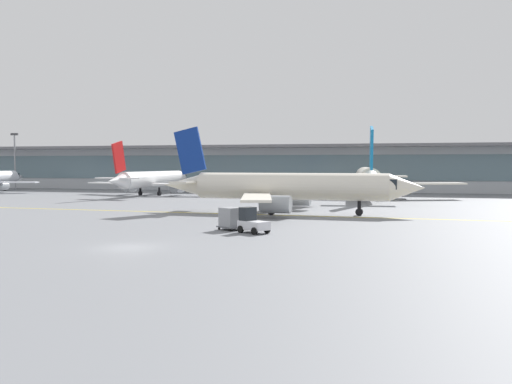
{
  "coord_description": "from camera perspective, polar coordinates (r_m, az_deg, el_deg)",
  "views": [
    {
      "loc": [
        17.92,
        -34.69,
        5.73
      ],
      "look_at": [
        4.55,
        17.48,
        3.0
      ],
      "focal_mm": 39.44,
      "sensor_mm": 36.0,
      "label": 1
    }
  ],
  "objects": [
    {
      "name": "gate_airplane_2",
      "position": [
        94.14,
        11.22,
        1.39
      ],
      "size": [
        31.01,
        33.5,
        11.09
      ],
      "rotation": [
        0.0,
        0.0,
        1.67
      ],
      "color": "silver",
      "rests_on": "ground_plane"
    },
    {
      "name": "ground_plane",
      "position": [
        39.46,
        -12.87,
        -5.52
      ],
      "size": [
        400.0,
        400.0,
        0.0
      ],
      "primitive_type": "plane",
      "color": "slate"
    },
    {
      "name": "apron_light_mast_0",
      "position": [
        138.11,
        -23.26,
        3.18
      ],
      "size": [
        1.8,
        0.36,
        12.59
      ],
      "color": "gray",
      "rests_on": "ground_plane"
    },
    {
      "name": "taxiway_centreline_stripe",
      "position": [
        62.29,
        3.24,
        -2.38
      ],
      "size": [
        109.93,
        4.62,
        0.01
      ],
      "primitive_type": "cube",
      "rotation": [
        0.0,
        0.0,
        -0.04
      ],
      "color": "yellow",
      "rests_on": "ground_plane"
    },
    {
      "name": "gate_airplane_1",
      "position": [
        103.56,
        -10.39,
        1.25
      ],
      "size": [
        26.41,
        28.48,
        9.43
      ],
      "rotation": [
        0.0,
        0.0,
        1.49
      ],
      "color": "white",
      "rests_on": "ground_plane"
    },
    {
      "name": "taxiing_regional_jet",
      "position": [
        64.13,
        3.25,
        0.49
      ],
      "size": [
        30.58,
        28.45,
        10.14
      ],
      "rotation": [
        0.0,
        0.0,
        -0.04
      ],
      "color": "silver",
      "rests_on": "ground_plane"
    },
    {
      "name": "cargo_dolly_lead",
      "position": [
        48.52,
        -2.56,
        -2.63
      ],
      "size": [
        2.63,
        2.49,
        1.94
      ],
      "rotation": [
        0.0,
        0.0,
        -0.58
      ],
      "color": "#595B60",
      "rests_on": "ground_plane"
    },
    {
      "name": "baggage_tug",
      "position": [
        46.51,
        -0.42,
        -3.07
      ],
      "size": [
        2.94,
        2.61,
        2.1
      ],
      "rotation": [
        0.0,
        0.0,
        -0.58
      ],
      "color": "silver",
      "rests_on": "ground_plane"
    },
    {
      "name": "terminal_concourse",
      "position": [
        118.62,
        5.69,
        2.5
      ],
      "size": [
        192.39,
        11.0,
        9.6
      ],
      "color": "#B2B7BC",
      "rests_on": "ground_plane"
    }
  ]
}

